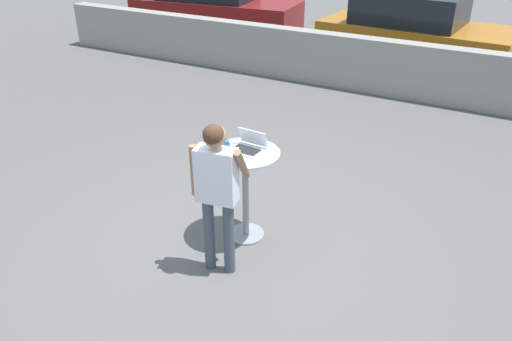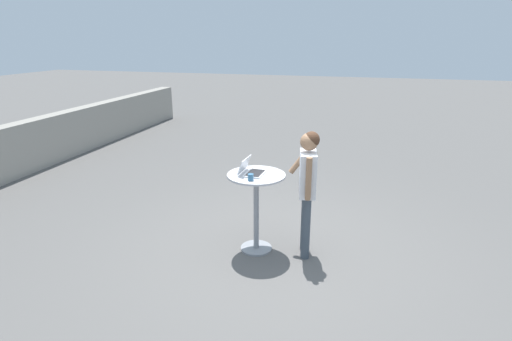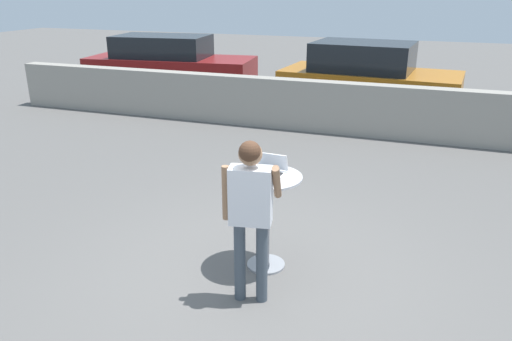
{
  "view_description": "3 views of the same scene",
  "coord_description": "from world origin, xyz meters",
  "px_view_note": "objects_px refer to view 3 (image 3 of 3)",
  "views": [
    {
      "loc": [
        2.36,
        -3.72,
        3.35
      ],
      "look_at": [
        0.24,
        0.12,
        0.98
      ],
      "focal_mm": 35.0,
      "sensor_mm": 36.0,
      "label": 1
    },
    {
      "loc": [
        -4.53,
        -0.97,
        2.68
      ],
      "look_at": [
        0.02,
        0.3,
        1.1
      ],
      "focal_mm": 28.0,
      "sensor_mm": 36.0,
      "label": 2
    },
    {
      "loc": [
        1.52,
        -4.22,
        2.89
      ],
      "look_at": [
        -0.01,
        0.03,
        1.2
      ],
      "focal_mm": 35.0,
      "sensor_mm": 36.0,
      "label": 3
    }
  ],
  "objects_px": {
    "cafe_table": "(266,204)",
    "parked_car_near_street": "(368,78)",
    "coffee_mug": "(246,169)",
    "parked_car_further_down": "(169,65)",
    "standing_person": "(250,203)",
    "laptop": "(269,170)"
  },
  "relations": [
    {
      "from": "parked_car_near_street",
      "to": "standing_person",
      "type": "bearing_deg",
      "value": -89.69
    },
    {
      "from": "standing_person",
      "to": "parked_car_further_down",
      "type": "bearing_deg",
      "value": 123.32
    },
    {
      "from": "coffee_mug",
      "to": "standing_person",
      "type": "xyz_separation_m",
      "value": [
        0.29,
        -0.64,
        -0.07
      ]
    },
    {
      "from": "coffee_mug",
      "to": "parked_car_near_street",
      "type": "distance_m",
      "value": 7.41
    },
    {
      "from": "laptop",
      "to": "parked_car_near_street",
      "type": "height_order",
      "value": "parked_car_near_street"
    },
    {
      "from": "coffee_mug",
      "to": "standing_person",
      "type": "height_order",
      "value": "standing_person"
    },
    {
      "from": "coffee_mug",
      "to": "parked_car_near_street",
      "type": "relative_size",
      "value": 0.02
    },
    {
      "from": "cafe_table",
      "to": "coffee_mug",
      "type": "xyz_separation_m",
      "value": [
        -0.23,
        0.0,
        0.36
      ]
    },
    {
      "from": "coffee_mug",
      "to": "cafe_table",
      "type": "bearing_deg",
      "value": -1.09
    },
    {
      "from": "standing_person",
      "to": "parked_car_near_street",
      "type": "bearing_deg",
      "value": 90.31
    },
    {
      "from": "coffee_mug",
      "to": "standing_person",
      "type": "distance_m",
      "value": 0.71
    },
    {
      "from": "cafe_table",
      "to": "standing_person",
      "type": "xyz_separation_m",
      "value": [
        0.06,
        -0.64,
        0.29
      ]
    },
    {
      "from": "cafe_table",
      "to": "laptop",
      "type": "relative_size",
      "value": 3.0
    },
    {
      "from": "coffee_mug",
      "to": "standing_person",
      "type": "bearing_deg",
      "value": -65.63
    },
    {
      "from": "parked_car_further_down",
      "to": "parked_car_near_street",
      "type": "bearing_deg",
      "value": -2.96
    },
    {
      "from": "coffee_mug",
      "to": "parked_car_further_down",
      "type": "height_order",
      "value": "parked_car_further_down"
    },
    {
      "from": "laptop",
      "to": "coffee_mug",
      "type": "distance_m",
      "value": 0.24
    },
    {
      "from": "parked_car_near_street",
      "to": "parked_car_further_down",
      "type": "relative_size",
      "value": 0.9
    },
    {
      "from": "coffee_mug",
      "to": "parked_car_further_down",
      "type": "distance_m",
      "value": 9.27
    },
    {
      "from": "cafe_table",
      "to": "parked_car_near_street",
      "type": "distance_m",
      "value": 7.41
    },
    {
      "from": "parked_car_near_street",
      "to": "parked_car_further_down",
      "type": "bearing_deg",
      "value": 177.04
    },
    {
      "from": "parked_car_further_down",
      "to": "standing_person",
      "type": "bearing_deg",
      "value": -56.68
    }
  ]
}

